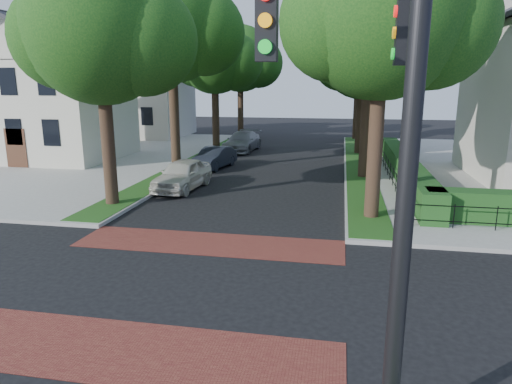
% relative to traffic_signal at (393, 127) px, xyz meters
% --- Properties ---
extents(ground, '(120.00, 120.00, 0.00)m').
position_rel_traffic_signal_xyz_m(ground, '(-4.89, 4.41, -4.71)').
color(ground, black).
rests_on(ground, ground).
extents(sidewalk_nw, '(30.00, 30.00, 0.15)m').
position_rel_traffic_signal_xyz_m(sidewalk_nw, '(-24.39, 23.41, -4.63)').
color(sidewalk_nw, gray).
rests_on(sidewalk_nw, ground).
extents(crosswalk_far, '(9.00, 2.20, 0.01)m').
position_rel_traffic_signal_xyz_m(crosswalk_far, '(-4.89, 7.61, -4.70)').
color(crosswalk_far, maroon).
rests_on(crosswalk_far, ground).
extents(crosswalk_near, '(9.00, 2.20, 0.01)m').
position_rel_traffic_signal_xyz_m(crosswalk_near, '(-4.89, 1.21, -4.70)').
color(crosswalk_near, maroon).
rests_on(crosswalk_near, ground).
extents(grass_strip_ne, '(1.60, 29.80, 0.02)m').
position_rel_traffic_signal_xyz_m(grass_strip_ne, '(0.51, 23.51, -4.55)').
color(grass_strip_ne, '#214A15').
rests_on(grass_strip_ne, sidewalk_ne).
extents(grass_strip_nw, '(1.60, 29.80, 0.02)m').
position_rel_traffic_signal_xyz_m(grass_strip_nw, '(-10.29, 23.51, -4.55)').
color(grass_strip_nw, '#214A15').
rests_on(grass_strip_nw, sidewalk_nw).
extents(tree_right_near, '(7.75, 6.67, 10.66)m').
position_rel_traffic_signal_xyz_m(tree_right_near, '(0.72, 11.65, 2.92)').
color(tree_right_near, black).
rests_on(tree_right_near, sidewalk_ne).
extents(tree_right_mid, '(8.25, 7.09, 11.22)m').
position_rel_traffic_signal_xyz_m(tree_right_mid, '(0.72, 19.66, 3.28)').
color(tree_right_mid, black).
rests_on(tree_right_mid, sidewalk_ne).
extents(tree_right_far, '(7.25, 6.23, 9.74)m').
position_rel_traffic_signal_xyz_m(tree_right_far, '(0.71, 28.64, 2.20)').
color(tree_right_far, black).
rests_on(tree_right_far, sidewalk_ne).
extents(tree_right_back, '(7.50, 6.45, 10.20)m').
position_rel_traffic_signal_xyz_m(tree_right_back, '(0.72, 37.64, 2.56)').
color(tree_right_back, black).
rests_on(tree_right_back, sidewalk_ne).
extents(tree_left_near, '(7.50, 6.45, 10.20)m').
position_rel_traffic_signal_xyz_m(tree_left_near, '(-10.28, 11.64, 2.56)').
color(tree_left_near, black).
rests_on(tree_left_near, sidewalk_nw).
extents(tree_left_mid, '(8.00, 6.88, 11.48)m').
position_rel_traffic_signal_xyz_m(tree_left_mid, '(-10.28, 19.66, 3.64)').
color(tree_left_mid, black).
rests_on(tree_left_mid, sidewalk_nw).
extents(tree_left_far, '(7.00, 6.02, 9.86)m').
position_rel_traffic_signal_xyz_m(tree_left_far, '(-10.29, 28.63, 2.41)').
color(tree_left_far, black).
rests_on(tree_left_far, sidewalk_nw).
extents(tree_left_back, '(7.75, 6.66, 10.44)m').
position_rel_traffic_signal_xyz_m(tree_left_back, '(-10.28, 37.65, 2.70)').
color(tree_left_back, black).
rests_on(tree_left_back, sidewalk_nw).
extents(hedge_main_road, '(1.00, 18.00, 1.20)m').
position_rel_traffic_signal_xyz_m(hedge_main_road, '(2.81, 19.41, -3.96)').
color(hedge_main_road, '#1E4819').
rests_on(hedge_main_road, sidewalk_ne).
extents(fence_main_road, '(0.06, 18.00, 0.90)m').
position_rel_traffic_signal_xyz_m(fence_main_road, '(2.01, 19.41, -4.11)').
color(fence_main_road, black).
rests_on(fence_main_road, sidewalk_ne).
extents(house_left_near, '(10.00, 9.00, 10.14)m').
position_rel_traffic_signal_xyz_m(house_left_near, '(-20.38, 22.41, 0.33)').
color(house_left_near, beige).
rests_on(house_left_near, sidewalk_nw).
extents(house_left_far, '(10.00, 9.00, 10.14)m').
position_rel_traffic_signal_xyz_m(house_left_far, '(-20.38, 36.41, 0.33)').
color(house_left_far, beige).
rests_on(house_left_far, sidewalk_nw).
extents(traffic_signal, '(2.17, 2.00, 8.00)m').
position_rel_traffic_signal_xyz_m(traffic_signal, '(0.00, 0.00, 0.00)').
color(traffic_signal, black).
rests_on(traffic_signal, sidewalk_se).
extents(parked_car_front, '(2.18, 4.62, 1.53)m').
position_rel_traffic_signal_xyz_m(parked_car_front, '(-8.49, 15.15, -3.94)').
color(parked_car_front, beige).
rests_on(parked_car_front, ground).
extents(parked_car_middle, '(2.10, 4.27, 1.35)m').
position_rel_traffic_signal_xyz_m(parked_car_middle, '(-8.49, 21.08, -4.03)').
color(parked_car_middle, black).
rests_on(parked_car_middle, ground).
extents(parked_car_rear, '(2.48, 5.37, 1.52)m').
position_rel_traffic_signal_xyz_m(parked_car_rear, '(-8.34, 28.75, -3.95)').
color(parked_car_rear, gray).
rests_on(parked_car_rear, ground).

